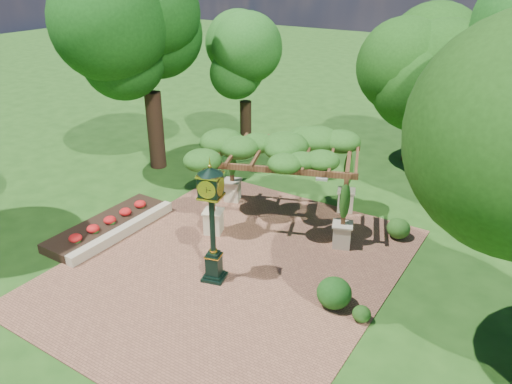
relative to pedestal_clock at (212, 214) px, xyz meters
The scene contains 13 objects.
ground 2.39m from the pedestal_clock, 55.88° to the right, with size 120.00×120.00×0.00m, color #1E4714.
brick_plaza 2.54m from the pedestal_clock, 86.24° to the left, with size 10.00×12.00×0.04m, color brown.
border_wall 5.06m from the pedestal_clock, behind, with size 0.35×5.00×0.40m, color #C6B793.
flower_bed 5.88m from the pedestal_clock, behind, with size 1.50×5.00×0.36m, color red.
pedestal_clock is the anchor object (origin of this frame).
pergola 4.62m from the pedestal_clock, 91.32° to the left, with size 6.40×5.18×3.49m.
sundial 9.50m from the pedestal_clock, 93.84° to the left, with size 0.70×0.70×0.98m.
shrub_front 5.27m from the pedestal_clock, ahead, with size 0.54×0.54×0.48m, color #234F16.
shrub_mid 4.35m from the pedestal_clock, 11.43° to the left, with size 1.04×1.04×0.94m, color #1D5317.
shrub_back 7.38m from the pedestal_clock, 54.17° to the left, with size 0.85×0.85×0.77m, color #285819.
tree_west_near 11.20m from the pedestal_clock, 142.53° to the left, with size 4.75×4.75×9.68m.
tree_west_far 12.45m from the pedestal_clock, 118.83° to the left, with size 3.15×3.15×6.90m.
tree_north 14.20m from the pedestal_clock, 81.56° to the left, with size 4.44×4.44×6.96m.
Camera 1 is at (8.33, -10.53, 9.46)m, focal length 35.00 mm.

